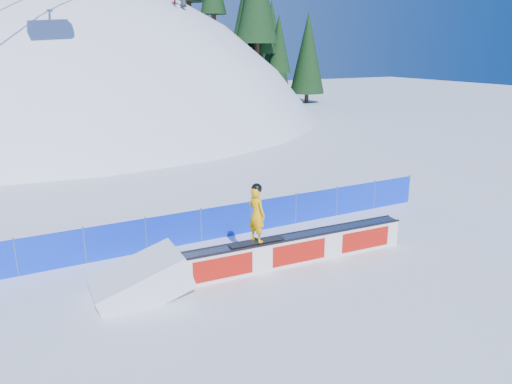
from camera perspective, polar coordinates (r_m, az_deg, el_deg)
ground at (r=14.01m, az=-2.94°, el=-12.42°), size 160.00×160.00×0.00m
snow_hill at (r=58.83m, az=-20.84°, el=-9.75°), size 64.00×64.00×64.00m
treeline at (r=58.25m, az=-0.83°, el=20.05°), size 19.04×9.11×20.29m
safety_fence at (r=17.58m, az=-9.31°, el=-4.33°), size 22.05×0.05×1.30m
rail_box at (r=16.16m, az=4.51°, el=-6.52°), size 8.00×0.92×0.96m
snow_ramp at (r=14.72m, az=-12.95°, el=-11.34°), size 2.81×1.83×1.71m
snowboarder at (r=15.06m, az=0.07°, el=-2.49°), size 1.80×0.72×1.87m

